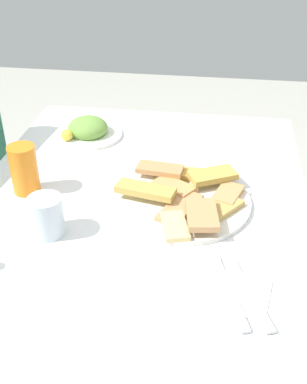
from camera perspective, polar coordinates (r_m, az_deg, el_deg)
dining_table at (r=1.17m, az=-2.00°, el=-4.52°), size 1.10×0.81×0.70m
pide_platter at (r=1.12m, az=3.56°, el=-0.69°), size 0.34×0.34×0.05m
salad_plate_greens at (r=1.44m, az=-7.94°, el=7.39°), size 0.20×0.20×0.06m
soda_can at (r=1.18m, az=-15.31°, el=2.65°), size 0.09×0.09×0.12m
drinking_glass at (r=1.03m, az=-12.74°, el=-2.82°), size 0.07×0.07×0.09m
paper_napkin at (r=0.90m, az=10.21°, el=-11.90°), size 0.13×0.13×0.00m
fork at (r=0.90m, az=11.40°, el=-11.79°), size 0.19×0.09×0.00m
spoon at (r=0.90m, az=9.07°, el=-11.64°), size 0.19×0.08×0.00m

